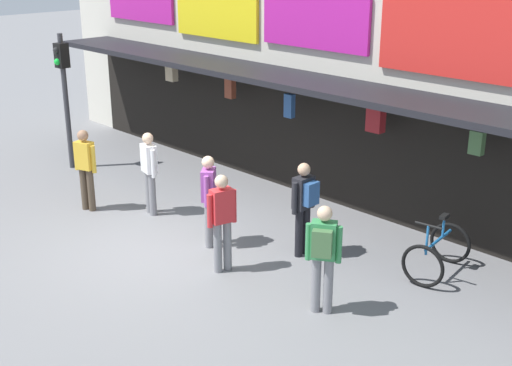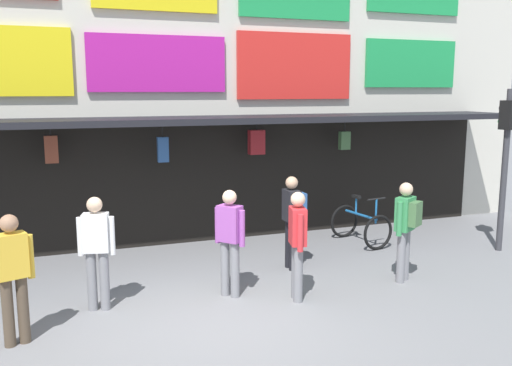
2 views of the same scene
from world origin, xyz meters
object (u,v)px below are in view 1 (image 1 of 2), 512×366
at_px(pedestrian_in_yellow, 149,169).
at_px(pedestrian_in_white, 222,218).
at_px(pedestrian_in_green, 209,196).
at_px(bicycle_parked, 437,252).
at_px(traffic_light_near, 64,80).
at_px(pedestrian_in_purple, 323,252).
at_px(pedestrian_in_red, 85,166).
at_px(pedestrian_in_blue, 304,202).

bearing_deg(pedestrian_in_yellow, pedestrian_in_white, -12.59).
bearing_deg(pedestrian_in_green, bicycle_parked, 28.91).
relative_size(traffic_light_near, pedestrian_in_purple, 1.90).
xyz_separation_m(pedestrian_in_green, pedestrian_in_white, (0.91, -0.50, 0.00)).
relative_size(traffic_light_near, pedestrian_in_yellow, 1.90).
xyz_separation_m(bicycle_parked, pedestrian_in_white, (-2.55, -2.41, 0.55)).
relative_size(traffic_light_near, pedestrian_in_red, 1.90).
height_order(pedestrian_in_yellow, pedestrian_in_green, same).
xyz_separation_m(pedestrian_in_red, pedestrian_in_blue, (4.47, 1.55, 0.04)).
distance_m(bicycle_parked, pedestrian_in_red, 6.99).
relative_size(pedestrian_in_yellow, pedestrian_in_green, 1.00).
xyz_separation_m(pedestrian_in_yellow, pedestrian_in_blue, (3.41, 0.75, 0.04)).
height_order(bicycle_parked, pedestrian_in_yellow, pedestrian_in_yellow).
distance_m(traffic_light_near, pedestrian_in_blue, 7.26).
relative_size(pedestrian_in_yellow, pedestrian_in_blue, 1.00).
height_order(pedestrian_in_purple, pedestrian_in_white, same).
xyz_separation_m(pedestrian_in_yellow, pedestrian_in_red, (-1.06, -0.79, 0.00)).
distance_m(pedestrian_in_green, pedestrian_in_white, 1.04).
distance_m(pedestrian_in_yellow, pedestrian_in_white, 2.94).
height_order(pedestrian_in_purple, pedestrian_in_green, same).
distance_m(pedestrian_in_green, pedestrian_in_blue, 1.70).
bearing_deg(pedestrian_in_green, pedestrian_in_yellow, 175.86).
height_order(pedestrian_in_blue, pedestrian_in_white, same).
xyz_separation_m(pedestrian_in_purple, pedestrian_in_yellow, (-4.90, 0.51, -0.04)).
bearing_deg(traffic_light_near, bicycle_parked, 8.70).
height_order(bicycle_parked, pedestrian_in_white, pedestrian_in_white).
bearing_deg(pedestrian_in_red, pedestrian_in_purple, 2.75).
relative_size(bicycle_parked, pedestrian_in_green, 0.74).
relative_size(pedestrian_in_blue, pedestrian_in_white, 1.00).
bearing_deg(bicycle_parked, pedestrian_in_red, -158.42).
height_order(bicycle_parked, pedestrian_in_green, pedestrian_in_green).
relative_size(bicycle_parked, pedestrian_in_purple, 0.74).
distance_m(pedestrian_in_red, pedestrian_in_white, 3.93).
distance_m(traffic_light_near, bicycle_parked, 9.44).
height_order(traffic_light_near, bicycle_parked, traffic_light_near).
bearing_deg(pedestrian_in_blue, pedestrian_in_purple, -40.28).
relative_size(pedestrian_in_red, pedestrian_in_blue, 1.00).
bearing_deg(traffic_light_near, pedestrian_in_red, -23.32).
distance_m(pedestrian_in_purple, pedestrian_in_blue, 1.95).
bearing_deg(bicycle_parked, pedestrian_in_green, -151.09).
bearing_deg(pedestrian_in_yellow, traffic_light_near, 174.44).
xyz_separation_m(bicycle_parked, pedestrian_in_red, (-6.48, -2.56, 0.55)).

